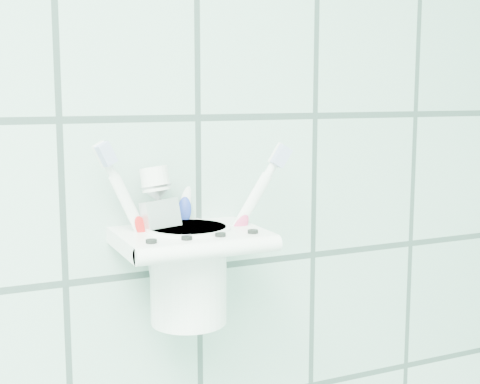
% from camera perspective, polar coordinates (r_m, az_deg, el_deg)
% --- Properties ---
extents(holder_bracket, '(0.14, 0.11, 0.04)m').
position_cam_1_polar(holder_bracket, '(0.65, -4.33, -4.09)').
color(holder_bracket, white).
rests_on(holder_bracket, wall_back).
extents(cup, '(0.08, 0.08, 0.10)m').
position_cam_1_polar(cup, '(0.66, -4.44, -6.70)').
color(cup, white).
rests_on(cup, holder_bracket).
extents(toothbrush_pink, '(0.08, 0.02, 0.18)m').
position_cam_1_polar(toothbrush_pink, '(0.66, -5.36, -2.12)').
color(toothbrush_pink, white).
rests_on(toothbrush_pink, cup).
extents(toothbrush_blue, '(0.04, 0.05, 0.19)m').
position_cam_1_polar(toothbrush_blue, '(0.66, -5.13, -1.83)').
color(toothbrush_blue, white).
rests_on(toothbrush_blue, cup).
extents(toothbrush_orange, '(0.09, 0.02, 0.18)m').
position_cam_1_polar(toothbrush_orange, '(0.65, -4.37, -2.06)').
color(toothbrush_orange, white).
rests_on(toothbrush_orange, cup).
extents(toothpaste_tube, '(0.05, 0.04, 0.15)m').
position_cam_1_polar(toothpaste_tube, '(0.64, -5.54, -3.34)').
color(toothpaste_tube, silver).
rests_on(toothpaste_tube, cup).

